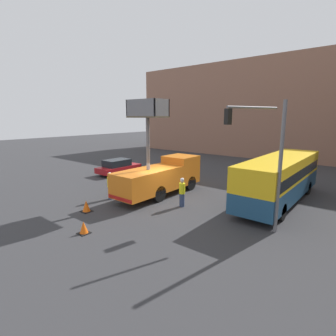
{
  "coord_description": "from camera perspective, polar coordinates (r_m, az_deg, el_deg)",
  "views": [
    {
      "loc": [
        10.9,
        -12.78,
        5.56
      ],
      "look_at": [
        -1.04,
        1.9,
        1.85
      ],
      "focal_mm": 28.0,
      "sensor_mm": 36.0,
      "label": 1
    }
  ],
  "objects": [
    {
      "name": "city_bus",
      "position": [
        18.56,
        23.26,
        -1.66
      ],
      "size": [
        2.49,
        10.27,
        2.99
      ],
      "rotation": [
        0.0,
        0.0,
        1.66
      ],
      "color": "navy",
      "rests_on": "ground_plane"
    },
    {
      "name": "road_worker_near_truck",
      "position": [
        18.28,
        -12.48,
        -3.78
      ],
      "size": [
        0.38,
        0.38,
        1.88
      ],
      "rotation": [
        0.0,
        0.0,
        3.78
      ],
      "color": "navy",
      "rests_on": "ground_plane"
    },
    {
      "name": "traffic_light_pole",
      "position": [
        13.99,
        19.29,
        5.24
      ],
      "size": [
        3.67,
        3.42,
        6.32
      ],
      "color": "slate",
      "rests_on": "ground_plane"
    },
    {
      "name": "traffic_cone_mid_road",
      "position": [
        13.6,
        -17.87,
        -12.3
      ],
      "size": [
        0.53,
        0.53,
        0.61
      ],
      "color": "black",
      "rests_on": "ground_plane"
    },
    {
      "name": "parked_car_curbside",
      "position": [
        26.24,
        -10.79,
        0.31
      ],
      "size": [
        1.85,
        4.44,
        1.46
      ],
      "color": "maroon",
      "rests_on": "ground_plane"
    },
    {
      "name": "traffic_cone_near_truck",
      "position": [
        16.46,
        -17.37,
        -7.99
      ],
      "size": [
        0.59,
        0.59,
        0.68
      ],
      "color": "black",
      "rests_on": "ground_plane"
    },
    {
      "name": "building_backdrop_far",
      "position": [
        40.94,
        24.18,
        11.56
      ],
      "size": [
        44.0,
        10.0,
        13.12
      ],
      "color": "#936651",
      "rests_on": "ground_plane"
    },
    {
      "name": "road_worker_directing",
      "position": [
        16.43,
        3.07,
        -5.3
      ],
      "size": [
        0.38,
        0.38,
        1.85
      ],
      "rotation": [
        0.0,
        0.0,
        3.72
      ],
      "color": "navy",
      "rests_on": "ground_plane"
    },
    {
      "name": "ground_plane",
      "position": [
        17.69,
        -1.29,
        -7.21
      ],
      "size": [
        120.0,
        120.0,
        0.0
      ],
      "primitive_type": "plane",
      "color": "#333335"
    },
    {
      "name": "utility_truck",
      "position": [
        18.75,
        -1.56,
        -1.42
      ],
      "size": [
        2.51,
        7.35,
        6.65
      ],
      "color": "orange",
      "rests_on": "ground_plane"
    }
  ]
}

